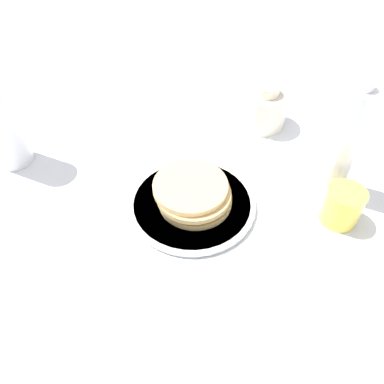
# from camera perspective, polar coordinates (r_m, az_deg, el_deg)

# --- Properties ---
(ground_plane) EXTENTS (4.00, 4.00, 0.00)m
(ground_plane) POSITION_cam_1_polar(r_m,az_deg,el_deg) (0.75, 1.21, -3.23)
(ground_plane) COLOR white
(plate) EXTENTS (0.26, 0.26, 0.01)m
(plate) POSITION_cam_1_polar(r_m,az_deg,el_deg) (0.76, -0.00, -1.71)
(plate) COLOR silver
(plate) RESTS_ON ground_plane
(pancake_stack) EXTENTS (0.16, 0.16, 0.05)m
(pancake_stack) POSITION_cam_1_polar(r_m,az_deg,el_deg) (0.74, 0.18, -0.15)
(pancake_stack) COLOR #D9B66D
(pancake_stack) RESTS_ON plate
(juice_glass) EXTENTS (0.07, 0.07, 0.08)m
(juice_glass) POSITION_cam_1_polar(r_m,az_deg,el_deg) (0.77, 21.93, -1.98)
(juice_glass) COLOR yellow
(juice_glass) RESTS_ON ground_plane
(cream_jug) EXTENTS (0.11, 0.11, 0.11)m
(cream_jug) POSITION_cam_1_polar(r_m,az_deg,el_deg) (0.96, 10.88, 12.51)
(cream_jug) COLOR beige
(cream_jug) RESTS_ON ground_plane
(water_bottle_far) EXTENTS (0.06, 0.06, 0.25)m
(water_bottle_far) POSITION_cam_1_polar(r_m,az_deg,el_deg) (0.77, 22.09, 6.97)
(water_bottle_far) COLOR white
(water_bottle_far) RESTS_ON ground_plane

